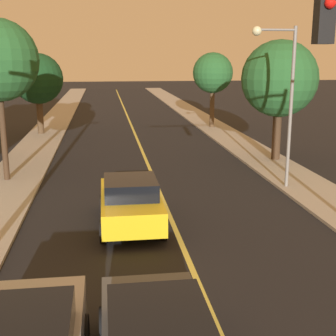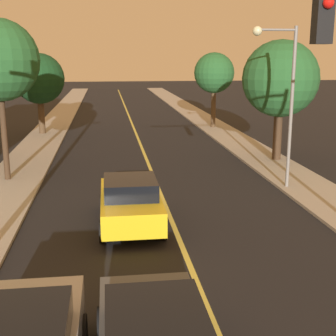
# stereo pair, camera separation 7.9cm
# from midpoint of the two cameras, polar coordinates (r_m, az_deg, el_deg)

# --- Properties ---
(road_surface) EXTENTS (9.78, 80.00, 0.01)m
(road_surface) POSITION_cam_midpoint_polar(r_m,az_deg,el_deg) (39.54, -4.76, 5.69)
(road_surface) COLOR black
(road_surface) RESTS_ON ground
(sidewalk_left) EXTENTS (2.50, 80.00, 0.12)m
(sidewalk_left) POSITION_cam_midpoint_polar(r_m,az_deg,el_deg) (39.69, -13.69, 5.46)
(sidewalk_left) COLOR #9E998E
(sidewalk_left) RESTS_ON ground
(sidewalk_right) EXTENTS (2.50, 80.00, 0.12)m
(sidewalk_right) POSITION_cam_midpoint_polar(r_m,az_deg,el_deg) (40.33, 4.03, 5.94)
(sidewalk_right) COLOR #9E998E
(sidewalk_right) RESTS_ON ground
(car_near_lane_second) EXTENTS (1.98, 4.19, 1.61)m
(car_near_lane_second) POSITION_cam_midpoint_polar(r_m,az_deg,el_deg) (15.00, -4.74, -4.11)
(car_near_lane_second) COLOR gold
(car_near_lane_second) RESTS_ON ground
(streetlamp_right) EXTENTS (1.78, 0.36, 6.34)m
(streetlamp_right) POSITION_cam_midpoint_polar(r_m,az_deg,el_deg) (19.07, 13.55, 9.85)
(streetlamp_right) COLOR slate
(streetlamp_right) RESTS_ON ground
(tree_left_far) EXTENTS (3.40, 3.40, 5.44)m
(tree_left_far) POSITION_cam_midpoint_polar(r_m,az_deg,el_deg) (33.32, -15.66, 10.40)
(tree_left_far) COLOR #4C3823
(tree_left_far) RESTS_ON ground
(tree_right_near) EXTENTS (2.95, 2.95, 5.50)m
(tree_right_near) POSITION_cam_midpoint_polar(r_m,az_deg,el_deg) (35.27, 5.42, 11.43)
(tree_right_near) COLOR #4C3823
(tree_right_near) RESTS_ON ground
(tree_right_far) EXTENTS (3.83, 3.83, 6.04)m
(tree_right_far) POSITION_cam_midpoint_polar(r_m,az_deg,el_deg) (24.44, 13.35, 10.50)
(tree_right_far) COLOR #3D2B1C
(tree_right_far) RESTS_ON ground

